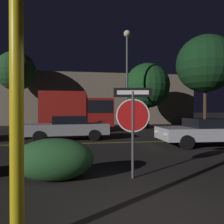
{
  "coord_description": "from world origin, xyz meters",
  "views": [
    {
      "loc": [
        -1.1,
        -3.05,
        1.62
      ],
      "look_at": [
        0.06,
        4.34,
        1.55
      ],
      "focal_mm": 35.0,
      "sensor_mm": 36.0,
      "label": 1
    }
  ],
  "objects_px": {
    "stop_sign": "(133,115)",
    "street_lamp": "(127,61)",
    "yellow_pole_left": "(17,126)",
    "tree_2": "(205,64)",
    "delivery_truck": "(78,110)",
    "tree_1": "(16,71)",
    "hedge_bush_1": "(54,159)",
    "passing_car_3": "(204,131)",
    "passing_car_2": "(67,127)",
    "tree_0": "(147,86)"
  },
  "relations": [
    {
      "from": "stop_sign",
      "to": "street_lamp",
      "type": "relative_size",
      "value": 0.27
    },
    {
      "from": "yellow_pole_left",
      "to": "tree_2",
      "type": "distance_m",
      "value": 21.7
    },
    {
      "from": "delivery_truck",
      "to": "street_lamp",
      "type": "distance_m",
      "value": 5.47
    },
    {
      "from": "tree_1",
      "to": "street_lamp",
      "type": "bearing_deg",
      "value": -27.06
    },
    {
      "from": "hedge_bush_1",
      "to": "street_lamp",
      "type": "height_order",
      "value": "street_lamp"
    },
    {
      "from": "street_lamp",
      "to": "passing_car_3",
      "type": "bearing_deg",
      "value": -76.38
    },
    {
      "from": "yellow_pole_left",
      "to": "delivery_truck",
      "type": "distance_m",
      "value": 14.26
    },
    {
      "from": "yellow_pole_left",
      "to": "passing_car_2",
      "type": "relative_size",
      "value": 0.62
    },
    {
      "from": "stop_sign",
      "to": "tree_0",
      "type": "bearing_deg",
      "value": 81.35
    },
    {
      "from": "stop_sign",
      "to": "yellow_pole_left",
      "type": "xyz_separation_m",
      "value": [
        -1.99,
        -2.38,
        -0.07
      ]
    },
    {
      "from": "yellow_pole_left",
      "to": "tree_0",
      "type": "height_order",
      "value": "tree_0"
    },
    {
      "from": "hedge_bush_1",
      "to": "passing_car_2",
      "type": "bearing_deg",
      "value": 90.37
    },
    {
      "from": "tree_1",
      "to": "tree_2",
      "type": "distance_m",
      "value": 18.17
    },
    {
      "from": "passing_car_3",
      "to": "yellow_pole_left",
      "type": "bearing_deg",
      "value": 137.91
    },
    {
      "from": "passing_car_2",
      "to": "street_lamp",
      "type": "xyz_separation_m",
      "value": [
        4.45,
        4.7,
        4.83
      ]
    },
    {
      "from": "delivery_truck",
      "to": "tree_1",
      "type": "height_order",
      "value": "tree_1"
    },
    {
      "from": "hedge_bush_1",
      "to": "passing_car_3",
      "type": "bearing_deg",
      "value": 32.92
    },
    {
      "from": "passing_car_2",
      "to": "tree_1",
      "type": "distance_m",
      "value": 11.91
    },
    {
      "from": "tree_0",
      "to": "passing_car_2",
      "type": "bearing_deg",
      "value": -132.38
    },
    {
      "from": "stop_sign",
      "to": "tree_1",
      "type": "height_order",
      "value": "tree_1"
    },
    {
      "from": "yellow_pole_left",
      "to": "tree_0",
      "type": "bearing_deg",
      "value": 67.38
    },
    {
      "from": "yellow_pole_left",
      "to": "passing_car_3",
      "type": "distance_m",
      "value": 9.21
    },
    {
      "from": "tree_0",
      "to": "tree_1",
      "type": "xyz_separation_m",
      "value": [
        -12.37,
        1.82,
        1.35
      ]
    },
    {
      "from": "stop_sign",
      "to": "tree_0",
      "type": "xyz_separation_m",
      "value": [
        5.26,
        15.0,
        2.45
      ]
    },
    {
      "from": "passing_car_2",
      "to": "delivery_truck",
      "type": "xyz_separation_m",
      "value": [
        0.59,
        4.68,
        0.95
      ]
    },
    {
      "from": "passing_car_2",
      "to": "street_lamp",
      "type": "relative_size",
      "value": 0.59
    },
    {
      "from": "delivery_truck",
      "to": "tree_2",
      "type": "height_order",
      "value": "tree_2"
    },
    {
      "from": "delivery_truck",
      "to": "tree_1",
      "type": "relative_size",
      "value": 0.76
    },
    {
      "from": "passing_car_2",
      "to": "tree_2",
      "type": "distance_m",
      "value": 15.66
    },
    {
      "from": "passing_car_3",
      "to": "delivery_truck",
      "type": "distance_m",
      "value": 9.64
    },
    {
      "from": "yellow_pole_left",
      "to": "passing_car_3",
      "type": "xyz_separation_m",
      "value": [
        6.42,
        6.55,
        -0.79
      ]
    },
    {
      "from": "tree_1",
      "to": "passing_car_3",
      "type": "bearing_deg",
      "value": -47.63
    },
    {
      "from": "stop_sign",
      "to": "tree_2",
      "type": "xyz_separation_m",
      "value": [
        10.89,
        14.45,
        4.59
      ]
    },
    {
      "from": "stop_sign",
      "to": "hedge_bush_1",
      "type": "distance_m",
      "value": 2.1
    },
    {
      "from": "stop_sign",
      "to": "street_lamp",
      "type": "xyz_separation_m",
      "value": [
        2.57,
        11.88,
        3.99
      ]
    },
    {
      "from": "passing_car_3",
      "to": "tree_2",
      "type": "xyz_separation_m",
      "value": [
        6.45,
        10.28,
        5.45
      ]
    },
    {
      "from": "stop_sign",
      "to": "passing_car_2",
      "type": "relative_size",
      "value": 0.46
    },
    {
      "from": "tree_0",
      "to": "hedge_bush_1",
      "type": "bearing_deg",
      "value": -115.46
    },
    {
      "from": "tree_1",
      "to": "tree_2",
      "type": "xyz_separation_m",
      "value": [
        18.0,
        -2.38,
        0.79
      ]
    },
    {
      "from": "passing_car_3",
      "to": "street_lamp",
      "type": "xyz_separation_m",
      "value": [
        -1.87,
        7.72,
        4.86
      ]
    },
    {
      "from": "passing_car_2",
      "to": "passing_car_3",
      "type": "relative_size",
      "value": 1.1
    },
    {
      "from": "passing_car_2",
      "to": "tree_1",
      "type": "xyz_separation_m",
      "value": [
        -5.23,
        9.65,
        4.63
      ]
    },
    {
      "from": "yellow_pole_left",
      "to": "tree_2",
      "type": "xyz_separation_m",
      "value": [
        12.87,
        16.83,
        4.66
      ]
    },
    {
      "from": "delivery_truck",
      "to": "tree_0",
      "type": "height_order",
      "value": "tree_0"
    },
    {
      "from": "tree_0",
      "to": "stop_sign",
      "type": "bearing_deg",
      "value": -109.32
    },
    {
      "from": "stop_sign",
      "to": "delivery_truck",
      "type": "xyz_separation_m",
      "value": [
        -1.29,
        11.86,
        0.11
      ]
    },
    {
      "from": "yellow_pole_left",
      "to": "passing_car_3",
      "type": "relative_size",
      "value": 0.68
    },
    {
      "from": "hedge_bush_1",
      "to": "passing_car_3",
      "type": "height_order",
      "value": "passing_car_3"
    },
    {
      "from": "delivery_truck",
      "to": "tree_2",
      "type": "bearing_deg",
      "value": 102.3
    },
    {
      "from": "stop_sign",
      "to": "tree_2",
      "type": "relative_size",
      "value": 0.24
    }
  ]
}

